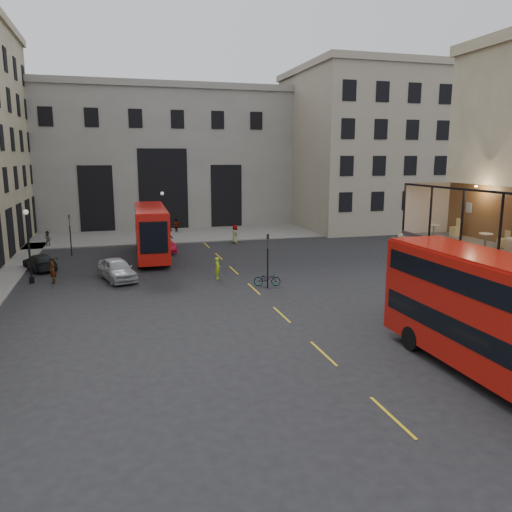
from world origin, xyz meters
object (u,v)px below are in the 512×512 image
object	(u,v)px
cyclist	(218,268)
cafe_chair_c	(503,242)
traffic_light_far	(70,230)
pedestrian_c	(176,226)
pedestrian_b	(169,237)
cafe_table_mid	(486,239)
street_lamp_b	(163,219)
cafe_table_far	(434,229)
street_lamp_a	(29,251)
car_b	(160,244)
car_c	(40,262)
traffic_light_near	(268,254)
cafe_chair_d	(456,231)
pedestrian_e	(53,271)
car_a	(117,269)
pedestrian_a	(48,239)
pedestrian_d	(235,234)
bicycle	(267,279)
bus_far	(151,229)
bus_near	(503,316)

from	to	relation	value
cyclist	cafe_chair_c	size ratio (longest dim) A/B	1.91
traffic_light_far	pedestrian_c	distance (m)	16.02
cyclist	pedestrian_b	world-z (taller)	pedestrian_b
pedestrian_b	cafe_table_mid	bearing A→B (deg)	-118.43
street_lamp_b	cafe_table_far	xyz separation A→B (m)	(11.61, -31.01, 2.72)
street_lamp_a	car_b	distance (m)	14.00
cafe_table_mid	pedestrian_c	bearing A→B (deg)	103.92
car_c	cafe_table_far	bearing A→B (deg)	116.30
traffic_light_near	pedestrian_c	world-z (taller)	traffic_light_near
street_lamp_a	cafe_chair_d	size ratio (longest dim) A/B	5.47
street_lamp_b	pedestrian_e	bearing A→B (deg)	-120.01
cafe_table_mid	cafe_chair_d	size ratio (longest dim) A/B	0.81
pedestrian_c	pedestrian_e	bearing A→B (deg)	18.17
traffic_light_near	traffic_light_far	world-z (taller)	same
street_lamp_a	car_a	xyz separation A→B (m)	(5.96, -0.76, -1.58)
pedestrian_a	cafe_table_far	bearing A→B (deg)	-45.46
car_b	pedestrian_d	xyz separation A→B (m)	(8.10, 2.91, 0.17)
cyclist	cafe_table_far	size ratio (longest dim) A/B	2.11
traffic_light_far	car_c	world-z (taller)	traffic_light_far
bicycle	cafe_chair_d	distance (m)	13.10
cyclist	car_c	bearing A→B (deg)	81.85
pedestrian_b	car_b	bearing A→B (deg)	-159.46
traffic_light_near	pedestrian_a	size ratio (longest dim) A/B	2.36
bus_far	pedestrian_c	bearing A→B (deg)	74.64
traffic_light_far	bus_far	bearing A→B (deg)	-22.41
bus_near	cafe_chair_d	distance (m)	9.30
pedestrian_a	cafe_table_far	world-z (taller)	cafe_table_far
cyclist	pedestrian_a	world-z (taller)	cyclist
traffic_light_far	cafe_chair_c	size ratio (longest dim) A/B	4.47
pedestrian_a	pedestrian_d	world-z (taller)	pedestrian_d
bus_near	pedestrian_d	size ratio (longest dim) A/B	6.53
cafe_table_far	cafe_table_mid	bearing A→B (deg)	-84.20
street_lamp_a	bus_near	bearing A→B (deg)	-47.98
pedestrian_c	traffic_light_near	bearing A→B (deg)	52.03
pedestrian_a	pedestrian_c	world-z (taller)	pedestrian_c
car_a	cafe_table_mid	size ratio (longest dim) A/B	6.04
pedestrian_e	cafe_chair_d	size ratio (longest dim) A/B	1.85
cafe_table_mid	car_c	bearing A→B (deg)	134.89
traffic_light_near	cafe_chair_c	size ratio (longest dim) A/B	4.47
traffic_light_near	pedestrian_d	world-z (taller)	traffic_light_near
cafe_table_far	bus_far	bearing A→B (deg)	121.49
car_a	car_c	size ratio (longest dim) A/B	1.09
cafe_table_mid	cyclist	bearing A→B (deg)	121.07
traffic_light_far	pedestrian_d	xyz separation A→B (m)	(16.11, 2.56, -1.45)
car_b	cyclist	size ratio (longest dim) A/B	2.99
pedestrian_a	cafe_chair_c	world-z (taller)	cafe_chair_c
bicycle	cyclist	distance (m)	4.22
car_c	pedestrian_b	size ratio (longest dim) A/B	2.47
pedestrian_c	pedestrian_e	distance (m)	24.81
bicycle	cafe_chair_d	xyz separation A→B (m)	(8.23, -9.19, 4.40)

